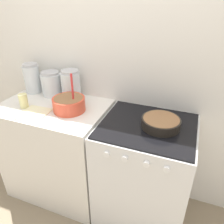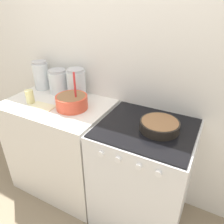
# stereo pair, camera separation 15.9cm
# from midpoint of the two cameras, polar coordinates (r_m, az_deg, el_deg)

# --- Properties ---
(ground_plane) EXTENTS (12.00, 12.00, 0.00)m
(ground_plane) POSITION_cam_midpoint_polar(r_m,az_deg,el_deg) (2.09, -4.18, -27.14)
(ground_plane) COLOR gray
(wall_back) EXTENTS (4.77, 0.05, 2.40)m
(wall_back) POSITION_cam_midpoint_polar(r_m,az_deg,el_deg) (1.80, 5.04, 11.75)
(wall_back) COLOR white
(wall_back) RESTS_ON ground_plane
(countertop_cabinet) EXTENTS (0.88, 0.60, 0.91)m
(countertop_cabinet) POSITION_cam_midpoint_polar(r_m,az_deg,el_deg) (2.11, -10.73, -8.90)
(countertop_cabinet) COLOR silver
(countertop_cabinet) RESTS_ON ground_plane
(stove) EXTENTS (0.68, 0.62, 0.91)m
(stove) POSITION_cam_midpoint_polar(r_m,az_deg,el_deg) (1.82, 10.50, -16.10)
(stove) COLOR silver
(stove) RESTS_ON ground_plane
(mixing_bowl) EXTENTS (0.25, 0.25, 0.31)m
(mixing_bowl) POSITION_cam_midpoint_polar(r_m,az_deg,el_deg) (1.74, -7.92, 2.77)
(mixing_bowl) COLOR #D84C33
(mixing_bowl) RESTS_ON countertop_cabinet
(baking_pan) EXTENTS (0.27, 0.27, 0.07)m
(baking_pan) POSITION_cam_midpoint_polar(r_m,az_deg,el_deg) (1.51, 15.29, -3.47)
(baking_pan) COLOR black
(baking_pan) RESTS_ON stove
(storage_jar_left) EXTENTS (0.14, 0.14, 0.27)m
(storage_jar_left) POSITION_cam_midpoint_polar(r_m,az_deg,el_deg) (2.16, -15.93, 8.73)
(storage_jar_left) COLOR silver
(storage_jar_left) RESTS_ON countertop_cabinet
(storage_jar_middle) EXTENTS (0.17, 0.17, 0.22)m
(storage_jar_middle) POSITION_cam_midpoint_polar(r_m,az_deg,el_deg) (2.04, -11.62, 7.43)
(storage_jar_middle) COLOR silver
(storage_jar_middle) RESTS_ON countertop_cabinet
(storage_jar_right) EXTENTS (0.16, 0.16, 0.25)m
(storage_jar_right) POSITION_cam_midpoint_polar(r_m,az_deg,el_deg) (1.92, -6.89, 6.96)
(storage_jar_right) COLOR silver
(storage_jar_right) RESTS_ON countertop_cabinet
(tin_can) EXTENTS (0.07, 0.07, 0.11)m
(tin_can) POSITION_cam_midpoint_polar(r_m,az_deg,el_deg) (1.90, -18.49, 3.77)
(tin_can) COLOR beige
(tin_can) RESTS_ON countertop_cabinet
(recipe_page) EXTENTS (0.22, 0.24, 0.01)m
(recipe_page) POSITION_cam_midpoint_polar(r_m,az_deg,el_deg) (1.79, -16.49, 0.56)
(recipe_page) COLOR beige
(recipe_page) RESTS_ON countertop_cabinet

